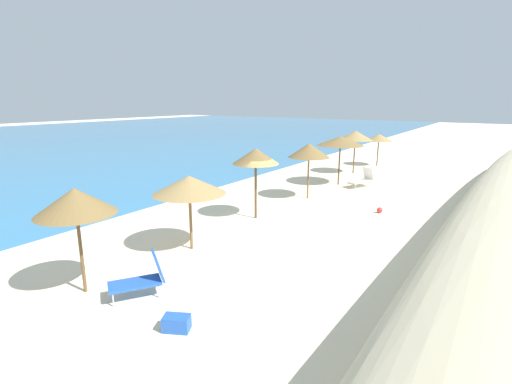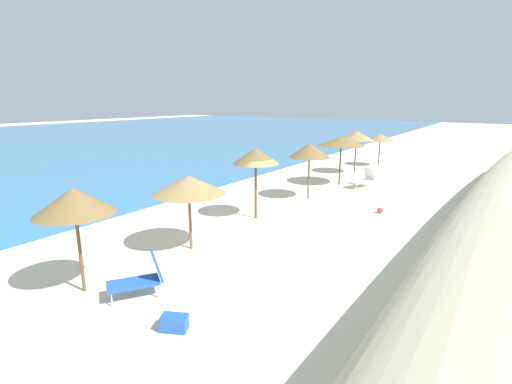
% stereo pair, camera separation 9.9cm
% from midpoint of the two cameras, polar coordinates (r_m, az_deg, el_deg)
% --- Properties ---
extents(ground_plane, '(160.00, 160.00, 0.00)m').
position_cam_midpoint_polar(ground_plane, '(14.89, 3.65, -5.23)').
color(ground_plane, beige).
extents(beach_umbrella_2, '(1.94, 1.94, 2.75)m').
position_cam_midpoint_polar(beach_umbrella_2, '(10.26, -25.80, -1.30)').
color(beach_umbrella_2, brown).
rests_on(beach_umbrella_2, ground_plane).
extents(beach_umbrella_3, '(2.35, 2.35, 2.47)m').
position_cam_midpoint_polar(beach_umbrella_3, '(12.31, -10.24, 1.04)').
color(beach_umbrella_3, brown).
rests_on(beach_umbrella_3, ground_plane).
extents(beach_umbrella_4, '(1.90, 1.90, 2.93)m').
position_cam_midpoint_polar(beach_umbrella_4, '(15.34, -0.23, 5.38)').
color(beach_umbrella_4, brown).
rests_on(beach_umbrella_4, ground_plane).
extents(beach_umbrella_5, '(2.03, 2.03, 2.76)m').
position_cam_midpoint_polar(beach_umbrella_5, '(18.77, 7.83, 6.21)').
color(beach_umbrella_5, brown).
rests_on(beach_umbrella_5, ground_plane).
extents(beach_umbrella_6, '(2.67, 2.67, 2.81)m').
position_cam_midpoint_polar(beach_umbrella_6, '(22.26, 12.46, 7.51)').
color(beach_umbrella_6, brown).
rests_on(beach_umbrella_6, ground_plane).
extents(beach_umbrella_7, '(2.28, 2.28, 2.84)m').
position_cam_midpoint_polar(beach_umbrella_7, '(26.05, 14.62, 8.22)').
color(beach_umbrella_7, brown).
rests_on(beach_umbrella_7, ground_plane).
extents(beach_umbrella_8, '(1.97, 1.97, 2.37)m').
position_cam_midpoint_polar(beach_umbrella_8, '(29.66, 17.91, 7.80)').
color(beach_umbrella_8, brown).
rests_on(beach_umbrella_8, ground_plane).
extents(lounge_chair_0, '(1.46, 1.25, 1.12)m').
position_cam_midpoint_polar(lounge_chair_0, '(10.14, -16.99, -12.23)').
color(lounge_chair_0, blue).
rests_on(lounge_chair_0, ground_plane).
extents(lounge_chair_1, '(1.71, 1.24, 1.08)m').
position_cam_midpoint_polar(lounge_chair_1, '(22.28, 15.60, 1.89)').
color(lounge_chair_1, white).
rests_on(lounge_chair_1, ground_plane).
extents(beach_ball, '(0.25, 0.25, 0.25)m').
position_cam_midpoint_polar(beach_ball, '(17.43, 17.95, -2.61)').
color(beach_ball, red).
rests_on(beach_ball, ground_plane).
extents(cooler_box, '(0.56, 0.66, 0.33)m').
position_cam_midpoint_polar(cooler_box, '(8.77, -12.20, -18.74)').
color(cooler_box, blue).
rests_on(cooler_box, ground_plane).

